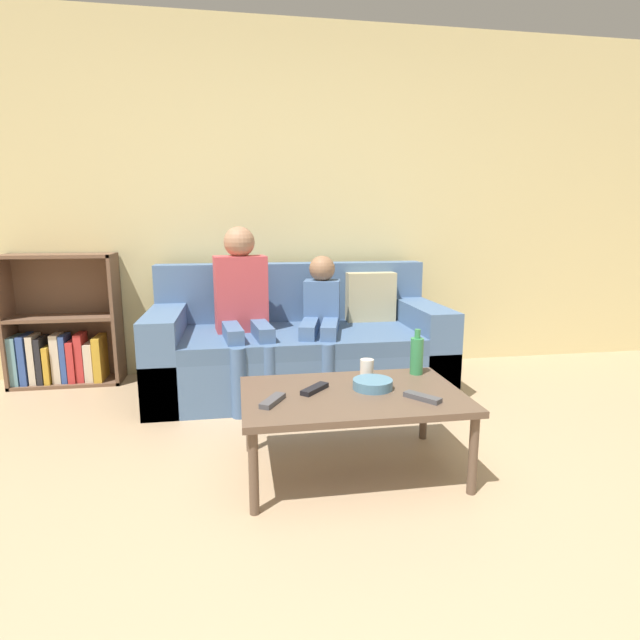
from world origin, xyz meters
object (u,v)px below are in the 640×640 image
(person_adult, at_px, (243,300))
(bottle, at_px, (417,355))
(tv_remote_0, at_px, (315,389))
(couch, at_px, (299,348))
(person_child, at_px, (321,316))
(snack_bowl, at_px, (373,384))
(cup_near, at_px, (367,368))
(bookshelf, at_px, (63,336))
(coffee_table, at_px, (352,400))
(tv_remote_1, at_px, (273,401))
(tv_remote_2, at_px, (422,397))

(person_adult, relative_size, bottle, 4.81)
(bottle, bearing_deg, tv_remote_0, -161.97)
(couch, bearing_deg, person_adult, -166.05)
(person_child, distance_m, snack_bowl, 1.09)
(snack_bowl, bearing_deg, couch, 99.10)
(cup_near, bearing_deg, person_child, 95.16)
(bookshelf, xyz_separation_m, coffee_table, (1.75, -1.64, -0.00))
(bookshelf, bearing_deg, snack_bowl, -40.76)
(person_child, xyz_separation_m, tv_remote_1, (-0.41, -1.19, -0.14))
(person_child, height_order, cup_near, person_child)
(tv_remote_2, bearing_deg, coffee_table, 115.26)
(person_adult, relative_size, person_child, 1.21)
(coffee_table, height_order, tv_remote_0, tv_remote_0)
(person_child, bearing_deg, bookshelf, 177.27)
(bottle, bearing_deg, person_child, 111.38)
(couch, relative_size, tv_remote_0, 12.51)
(person_child, bearing_deg, person_adult, -171.12)
(tv_remote_1, xyz_separation_m, snack_bowl, (0.48, 0.11, 0.01))
(person_child, xyz_separation_m, snack_bowl, (0.06, -1.08, -0.13))
(tv_remote_0, relative_size, snack_bowl, 0.85)
(coffee_table, bearing_deg, tv_remote_0, 164.69)
(couch, xyz_separation_m, person_adult, (-0.38, -0.09, 0.36))
(bookshelf, height_order, tv_remote_2, bookshelf)
(couch, relative_size, bookshelf, 2.11)
(couch, relative_size, tv_remote_1, 11.54)
(cup_near, distance_m, tv_remote_0, 0.34)
(tv_remote_1, bearing_deg, tv_remote_2, 24.14)
(bottle, bearing_deg, person_adult, 132.74)
(couch, distance_m, snack_bowl, 1.24)
(cup_near, relative_size, bottle, 0.40)
(person_adult, height_order, tv_remote_1, person_adult)
(couch, distance_m, bottle, 1.15)
(coffee_table, xyz_separation_m, tv_remote_2, (0.28, -0.14, 0.05))
(couch, relative_size, person_child, 2.13)
(tv_remote_2, xyz_separation_m, bottle, (0.11, 0.37, 0.09))
(person_adult, height_order, bottle, person_adult)
(bookshelf, relative_size, tv_remote_2, 5.70)
(cup_near, bearing_deg, tv_remote_0, -150.53)
(tv_remote_1, height_order, tv_remote_2, same)
(person_child, bearing_deg, cup_near, -71.33)
(person_adult, distance_m, tv_remote_2, 1.52)
(tv_remote_0, distance_m, bottle, 0.59)
(person_adult, bearing_deg, bookshelf, 152.29)
(coffee_table, bearing_deg, snack_bowl, 18.40)
(bookshelf, bearing_deg, coffee_table, -43.05)
(tv_remote_1, bearing_deg, tv_remote_0, 61.38)
(coffee_table, bearing_deg, tv_remote_1, -168.08)
(bookshelf, height_order, coffee_table, bookshelf)
(bookshelf, relative_size, tv_remote_1, 5.46)
(tv_remote_2, bearing_deg, person_child, 63.21)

